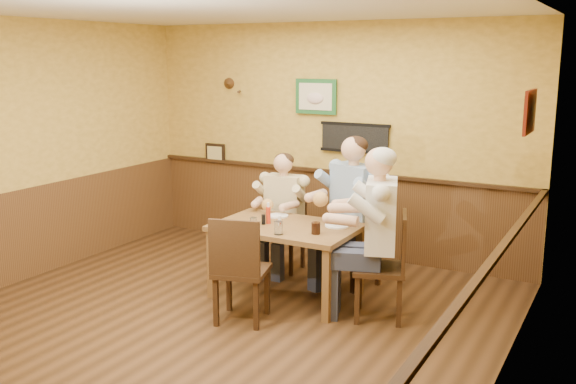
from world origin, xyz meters
name	(u,v)px	position (x,y,z in m)	size (l,w,h in m)	color
room	(234,138)	(0.13, 0.17, 1.69)	(5.02, 5.03, 2.81)	#362110
dining_table	(286,234)	(0.27, 0.87, 0.66)	(1.40, 0.90, 0.75)	brown
chair_back_left	(284,234)	(-0.15, 1.59, 0.42)	(0.39, 0.39, 0.85)	#392312
chair_back_right	(354,239)	(0.73, 1.52, 0.50)	(0.46, 0.46, 1.00)	#392312
chair_right_end	(380,266)	(1.29, 0.81, 0.50)	(0.47, 0.47, 1.01)	#392312
chair_near_side	(242,268)	(0.20, 0.15, 0.50)	(0.46, 0.46, 1.01)	#392312
diner_tan_shirt	(284,218)	(-0.15, 1.59, 0.61)	(0.56, 0.56, 1.21)	beige
diner_blue_polo	(354,219)	(0.73, 1.52, 0.72)	(0.66, 0.66, 1.43)	#7993B5
diner_white_elder	(380,243)	(1.29, 0.81, 0.72)	(0.66, 0.66, 1.44)	silver
water_glass_left	(253,223)	(0.05, 0.60, 0.80)	(0.07, 0.07, 0.11)	silver
water_glass_mid	(278,228)	(0.37, 0.54, 0.81)	(0.08, 0.08, 0.13)	white
cola_tumbler	(316,228)	(0.67, 0.72, 0.81)	(0.09, 0.09, 0.11)	black
hot_sauce_bottle	(268,214)	(0.08, 0.83, 0.85)	(0.05, 0.05, 0.19)	red
salt_shaker	(280,220)	(0.21, 0.85, 0.80)	(0.04, 0.04, 0.09)	silver
pepper_shaker	(263,220)	(0.06, 0.78, 0.80)	(0.04, 0.04, 0.10)	black
plate_far_left	(278,216)	(0.03, 1.13, 0.76)	(0.21, 0.21, 0.01)	silver
plate_far_right	(337,225)	(0.74, 1.07, 0.76)	(0.24, 0.24, 0.02)	white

